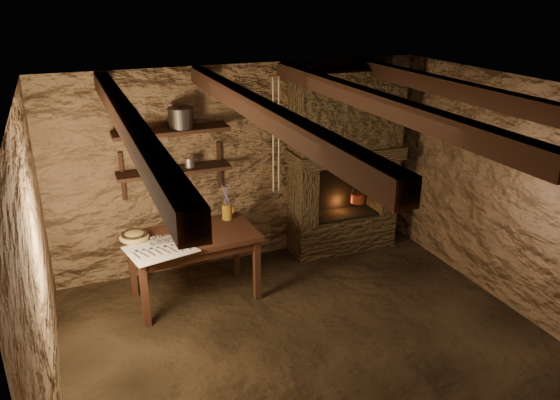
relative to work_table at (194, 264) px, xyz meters
name	(u,v)px	position (x,y,z in m)	size (l,w,h in m)	color
floor	(312,345)	(0.82, -1.27, -0.41)	(4.50, 4.50, 0.00)	black
back_wall	(243,166)	(0.82, 0.73, 0.79)	(4.50, 0.04, 2.40)	brown
front_wall	(469,369)	(0.82, -3.27, 0.79)	(4.50, 0.04, 2.40)	brown
left_wall	(38,279)	(-1.43, -1.27, 0.79)	(0.04, 4.00, 2.40)	brown
right_wall	(514,196)	(3.07, -1.27, 0.79)	(0.04, 4.00, 2.40)	brown
ceiling	(319,94)	(0.82, -1.27, 1.99)	(4.50, 4.00, 0.04)	black
beam_far_left	(127,122)	(-0.68, -1.27, 1.90)	(0.14, 3.95, 0.16)	black
beam_mid_left	(260,110)	(0.32, -1.27, 1.90)	(0.14, 3.95, 0.16)	black
beam_mid_right	(372,101)	(1.32, -1.27, 1.90)	(0.14, 3.95, 0.16)	black
beam_far_right	(469,93)	(2.32, -1.27, 1.90)	(0.14, 3.95, 0.16)	black
shelf_lower	(174,171)	(-0.03, 0.57, 0.89)	(1.25, 0.30, 0.04)	black
shelf_upper	(171,131)	(-0.03, 0.57, 1.34)	(1.25, 0.30, 0.04)	black
hearth	(345,158)	(2.07, 0.50, 0.81)	(1.43, 0.51, 2.30)	#382C1C
work_table	(194,264)	(0.00, 0.00, 0.00)	(1.38, 0.84, 0.77)	#361C12
linen_cloth	(161,249)	(-0.37, -0.24, 0.36)	(0.64, 0.51, 0.01)	silver
pewter_cutlery_row	(161,249)	(-0.37, -0.26, 0.37)	(0.53, 0.21, 0.01)	gray
drinking_glasses	(160,240)	(-0.35, -0.11, 0.40)	(0.21, 0.06, 0.08)	silver
stoneware_jug	(227,205)	(0.47, 0.25, 0.53)	(0.13, 0.13, 0.41)	#B08122
wooden_bowl	(135,237)	(-0.58, 0.08, 0.39)	(0.31, 0.31, 0.11)	#A48347
iron_stockpot	(181,119)	(0.09, 0.57, 1.46)	(0.27, 0.27, 0.20)	#2B2826
tin_pan	(126,117)	(-0.48, 0.67, 1.50)	(0.29, 0.29, 0.04)	#AAAAA4
small_kettle	(190,163)	(0.15, 0.57, 0.96)	(0.15, 0.11, 0.16)	#AAAAA4
rusty_tin	(159,167)	(-0.19, 0.57, 0.95)	(0.08, 0.08, 0.08)	#591911
red_pot	(358,197)	(2.26, 0.45, 0.28)	(0.22, 0.22, 0.54)	maroon
hanging_ropes	(276,136)	(0.87, -0.22, 1.39)	(0.08, 0.08, 1.20)	beige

